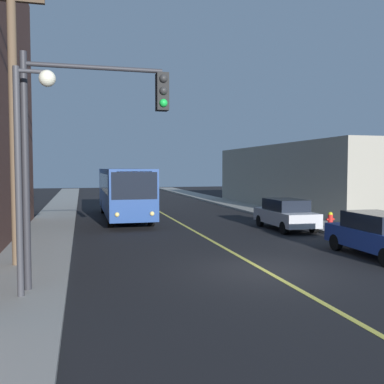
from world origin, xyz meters
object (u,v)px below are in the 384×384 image
object	(u,v)px
city_bus	(123,190)
parked_car_blue	(379,234)
street_lamp_left	(28,147)
fire_hydrant	(330,220)
traffic_signal_left_corner	(88,127)
parked_car_silver	(285,214)
utility_pole_near	(13,94)

from	to	relation	value
city_bus	parked_car_blue	xyz separation A→B (m)	(7.88, -14.51, -0.98)
street_lamp_left	fire_hydrant	size ratio (longest dim) A/B	6.55
city_bus	traffic_signal_left_corner	bearing A→B (deg)	-98.44
parked_car_silver	traffic_signal_left_corner	world-z (taller)	traffic_signal_left_corner
parked_car_blue	fire_hydrant	world-z (taller)	parked_car_blue
city_bus	fire_hydrant	distance (m)	12.92
city_bus	traffic_signal_left_corner	world-z (taller)	traffic_signal_left_corner
city_bus	street_lamp_left	distance (m)	17.41
parked_car_blue	utility_pole_near	distance (m)	13.46
utility_pole_near	fire_hydrant	world-z (taller)	utility_pole_near
parked_car_blue	utility_pole_near	bearing A→B (deg)	174.01
utility_pole_near	fire_hydrant	size ratio (longest dim) A/B	11.76
utility_pole_near	traffic_signal_left_corner	bearing A→B (deg)	-54.50
city_bus	parked_car_silver	world-z (taller)	city_bus
city_bus	utility_pole_near	distance (m)	14.49
parked_car_silver	utility_pole_near	xyz separation A→B (m)	(-12.45, -5.92, 4.74)
parked_car_blue	traffic_signal_left_corner	world-z (taller)	traffic_signal_left_corner
utility_pole_near	traffic_signal_left_corner	distance (m)	4.05
parked_car_silver	street_lamp_left	bearing A→B (deg)	-140.48
parked_car_blue	traffic_signal_left_corner	size ratio (longest dim) A/B	0.74
utility_pole_near	fire_hydrant	xyz separation A→B (m)	(14.49, 4.92, -5.00)
parked_car_blue	street_lamp_left	bearing A→B (deg)	-168.60
parked_car_blue	traffic_signal_left_corner	bearing A→B (deg)	-170.02
parked_car_silver	utility_pole_near	world-z (taller)	utility_pole_near
parked_car_silver	street_lamp_left	size ratio (longest dim) A/B	0.80
traffic_signal_left_corner	street_lamp_left	world-z (taller)	traffic_signal_left_corner
city_bus	street_lamp_left	bearing A→B (deg)	-102.81
fire_hydrant	traffic_signal_left_corner	bearing A→B (deg)	-146.71
traffic_signal_left_corner	parked_car_blue	bearing A→B (deg)	9.98
utility_pole_near	street_lamp_left	size ratio (longest dim) A/B	1.80
traffic_signal_left_corner	fire_hydrant	bearing A→B (deg)	33.29
city_bus	utility_pole_near	bearing A→B (deg)	-109.42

